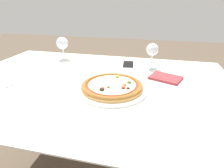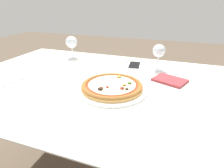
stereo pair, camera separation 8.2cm
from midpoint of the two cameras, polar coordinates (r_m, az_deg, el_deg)
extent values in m
cube|color=brown|center=(0.94, -3.18, -0.51)|extent=(1.27, 0.84, 0.04)
cube|color=silver|center=(0.93, -3.21, 0.67)|extent=(1.37, 0.94, 0.01)
cylinder|color=brown|center=(1.65, -16.75, -4.26)|extent=(0.06, 0.06, 0.70)
cylinder|color=brown|center=(1.39, 26.61, -11.68)|extent=(0.06, 0.06, 0.70)
cylinder|color=white|center=(0.83, 2.83, -1.63)|extent=(0.31, 0.31, 0.01)
cylinder|color=tan|center=(0.83, 2.84, -0.95)|extent=(0.27, 0.27, 0.01)
torus|color=#935B28|center=(0.83, 2.85, -0.57)|extent=(0.27, 0.27, 0.02)
cylinder|color=#BC381E|center=(0.82, 2.85, -0.48)|extent=(0.23, 0.23, 0.00)
cylinder|color=beige|center=(0.82, 2.86, -0.22)|extent=(0.21, 0.21, 0.00)
ellipsoid|color=#4C7A33|center=(0.83, 8.22, 0.32)|extent=(0.02, 0.02, 0.01)
ellipsoid|color=#A83323|center=(0.78, -0.28, -1.21)|extent=(0.02, 0.02, 0.01)
ellipsoid|color=#A83323|center=(0.78, 6.15, -1.26)|extent=(0.02, 0.02, 0.01)
ellipsoid|color=#2D2319|center=(0.78, 7.59, -1.54)|extent=(0.01, 0.01, 0.01)
ellipsoid|color=#BC9342|center=(0.81, 6.72, -0.25)|extent=(0.02, 0.02, 0.01)
ellipsoid|color=#BC9342|center=(0.89, 4.79, 2.26)|extent=(0.02, 0.02, 0.01)
ellipsoid|color=#A83323|center=(0.79, 1.58, -0.92)|extent=(0.01, 0.01, 0.01)
ellipsoid|color=#2D2319|center=(0.77, -0.54, -1.50)|extent=(0.02, 0.02, 0.01)
cube|color=silver|center=(0.98, -28.59, -0.80)|extent=(0.03, 0.11, 0.00)
cube|color=silver|center=(1.01, -25.82, 0.51)|extent=(0.03, 0.02, 0.00)
cube|color=silver|center=(1.04, -24.99, 1.22)|extent=(0.01, 0.05, 0.00)
cube|color=silver|center=(1.03, -24.71, 1.14)|extent=(0.01, 0.05, 0.00)
cube|color=silver|center=(1.02, -24.42, 1.06)|extent=(0.01, 0.05, 0.00)
cube|color=silver|center=(1.02, -24.14, 0.99)|extent=(0.01, 0.05, 0.00)
cylinder|color=silver|center=(1.33, -10.12, 7.97)|extent=(0.06, 0.06, 0.00)
cylinder|color=silver|center=(1.32, -10.24, 9.53)|extent=(0.01, 0.01, 0.07)
sphere|color=silver|center=(1.31, -10.46, 12.45)|extent=(0.08, 0.08, 0.08)
cylinder|color=silver|center=(1.12, 15.61, 4.28)|extent=(0.06, 0.06, 0.00)
cylinder|color=silver|center=(1.11, 15.85, 6.28)|extent=(0.01, 0.01, 0.08)
sphere|color=silver|center=(1.09, 16.26, 9.72)|extent=(0.07, 0.07, 0.07)
cube|color=white|center=(1.14, 8.89, 5.49)|extent=(0.09, 0.15, 0.01)
cube|color=black|center=(1.14, 8.91, 5.76)|extent=(0.08, 0.14, 0.00)
cube|color=#933338|center=(0.98, 19.51, 1.06)|extent=(0.18, 0.16, 0.01)
camera|label=1|loc=(0.04, -87.14, 1.30)|focal=30.00mm
camera|label=2|loc=(0.04, 92.86, -1.30)|focal=30.00mm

